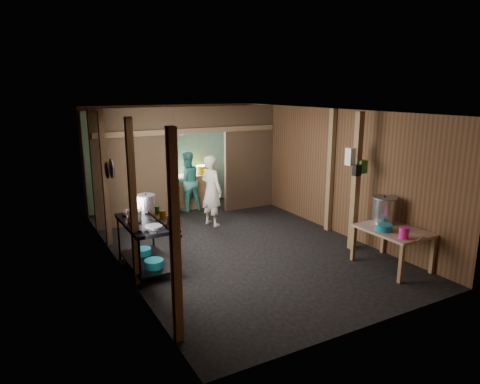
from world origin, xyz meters
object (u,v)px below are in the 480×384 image
stock_pot (384,211)px  pink_bucket (404,233)px  cook (211,191)px  prep_table (392,248)px  gas_range (147,246)px  yellow_tub (203,170)px  stove_pot_large (146,204)px

stock_pot → pink_bucket: 0.83m
pink_bucket → stock_pot: bearing=65.8°
pink_bucket → cook: bearing=110.6°
prep_table → pink_bucket: (-0.21, -0.40, 0.43)m
gas_range → yellow_tub: size_ratio=3.85×
pink_bucket → yellow_tub: size_ratio=0.48×
prep_table → stove_pot_large: (-3.54, 2.42, 0.67)m
gas_range → cook: size_ratio=0.91×
prep_table → pink_bucket: pink_bucket is taller
stove_pot_large → pink_bucket: stove_pot_large is taller
yellow_tub → gas_range: bearing=-127.3°
gas_range → prep_table: gas_range is taller
gas_range → stove_pot_large: bearing=72.0°
prep_table → cook: cook is taller
prep_table → pink_bucket: bearing=-118.4°
stove_pot_large → cook: 2.18m
stove_pot_large → stock_pot: (3.66, -2.07, -0.11)m
cook → yellow_tub: bearing=-35.9°
stock_pot → yellow_tub: stock_pot is taller
stock_pot → cook: (-1.84, 3.25, -0.10)m
stove_pot_large → stock_pot: 4.21m
pink_bucket → stove_pot_large: bearing=139.7°
stove_pot_large → prep_table: bearing=-34.4°
gas_range → prep_table: size_ratio=1.27×
stove_pot_large → cook: bearing=32.8°
stove_pot_large → yellow_tub: size_ratio=0.89×
stock_pot → prep_table: bearing=-109.1°
yellow_tub → pink_bucket: bearing=-80.3°
gas_range → stove_pot_large: stove_pot_large is taller
prep_table → stock_pot: size_ratio=2.33×
stove_pot_large → pink_bucket: bearing=-40.3°
cook → stock_pot: bearing=-168.2°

